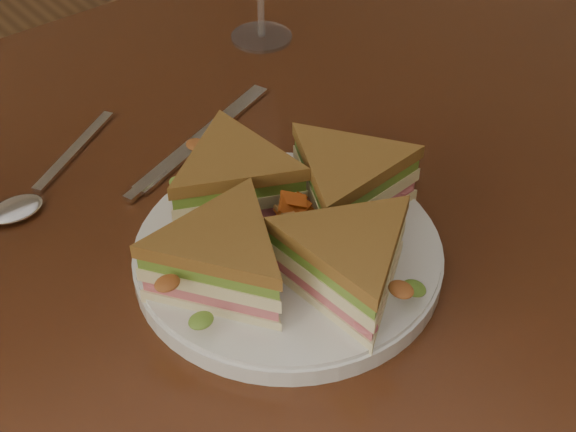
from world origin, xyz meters
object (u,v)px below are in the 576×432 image
(table, at_px, (218,285))
(plate, at_px, (288,255))
(sandwich_wedges, at_px, (288,221))
(spoon, at_px, (32,194))
(knife, at_px, (196,144))

(table, height_order, plate, plate)
(plate, distance_m, sandwich_wedges, 0.04)
(spoon, distance_m, knife, 0.16)
(plate, xyz_separation_m, knife, (0.03, 0.18, -0.01))
(plate, xyz_separation_m, spoon, (-0.13, 0.21, -0.00))
(table, distance_m, spoon, 0.19)
(spoon, bearing_deg, table, -74.53)
(knife, bearing_deg, table, -135.07)
(table, height_order, knife, knife)
(sandwich_wedges, distance_m, knife, 0.19)
(sandwich_wedges, bearing_deg, table, 95.84)
(table, distance_m, sandwich_wedges, 0.17)
(plate, height_order, knife, plate)
(spoon, relative_size, knife, 0.79)
(table, height_order, sandwich_wedges, sandwich_wedges)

